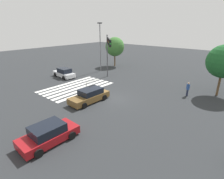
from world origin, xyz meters
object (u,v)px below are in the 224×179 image
car_2 (64,73)px  street_light_pole_a (100,43)px  tree_corner_b (115,47)px  car_0 (48,134)px  car_3 (90,96)px  pedestrian (188,88)px  tree_corner_a (224,62)px  traffic_signal_mast (108,48)px

car_2 → street_light_pole_a: (-7.00, 1.70, 4.41)m
street_light_pole_a → tree_corner_b: street_light_pole_a is taller
car_0 → street_light_pole_a: 22.14m
car_3 → tree_corner_b: 19.05m
car_2 → pedestrian: bearing=-161.0°
tree_corner_a → car_0: bearing=-21.9°
car_3 → pedestrian: 11.78m
car_0 → car_3: 7.63m
car_2 → tree_corner_b: size_ratio=0.77×
traffic_signal_mast → car_0: size_ratio=1.58×
traffic_signal_mast → car_0: bearing=-19.5°
traffic_signal_mast → pedestrian: size_ratio=3.92×
pedestrian → tree_corner_b: tree_corner_b is taller
car_3 → street_light_pole_a: size_ratio=0.56×
tree_corner_a → traffic_signal_mast: bearing=-73.6°
car_0 → car_2: 17.64m
car_2 → car_3: size_ratio=0.95×
car_2 → tree_corner_b: bearing=-90.2°
pedestrian → tree_corner_a: size_ratio=0.28×
car_0 → street_light_pole_a: bearing=35.0°
car_0 → tree_corner_a: (-18.40, 7.40, 3.53)m
traffic_signal_mast → tree_corner_b: traffic_signal_mast is taller
car_0 → tree_corner_b: bearing=30.2°
street_light_pole_a → tree_corner_a: (-0.38, 19.47, -0.91)m
car_3 → car_0: bearing=26.2°
car_0 → tree_corner_a: 20.14m
tree_corner_b → pedestrian: bearing=67.4°
car_0 → car_2: size_ratio=0.93×
tree_corner_b → car_2: bearing=-4.7°
pedestrian → street_light_pole_a: 17.39m
street_light_pole_a → tree_corner_b: size_ratio=1.45×
street_light_pole_a → tree_corner_b: bearing=-171.8°
car_0 → car_2: (-11.02, -13.77, 0.03)m
car_3 → tree_corner_b: size_ratio=0.81×
car_2 → car_0: bearing=145.8°
car_3 → street_light_pole_a: street_light_pole_a is taller
traffic_signal_mast → car_2: traffic_signal_mast is taller
car_0 → car_2: bearing=52.5°
pedestrian → tree_corner_a: bearing=177.2°
car_0 → tree_corner_a: tree_corner_a is taller
car_2 → tree_corner_a: size_ratio=0.75×
traffic_signal_mast → car_3: bearing=-18.3°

